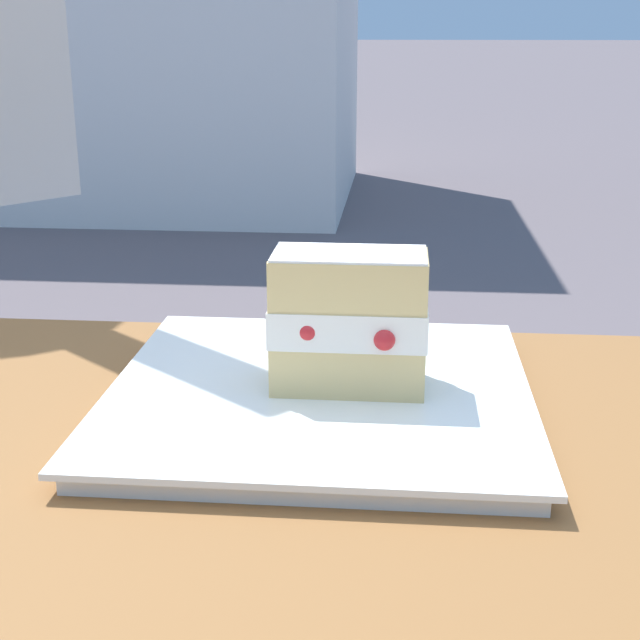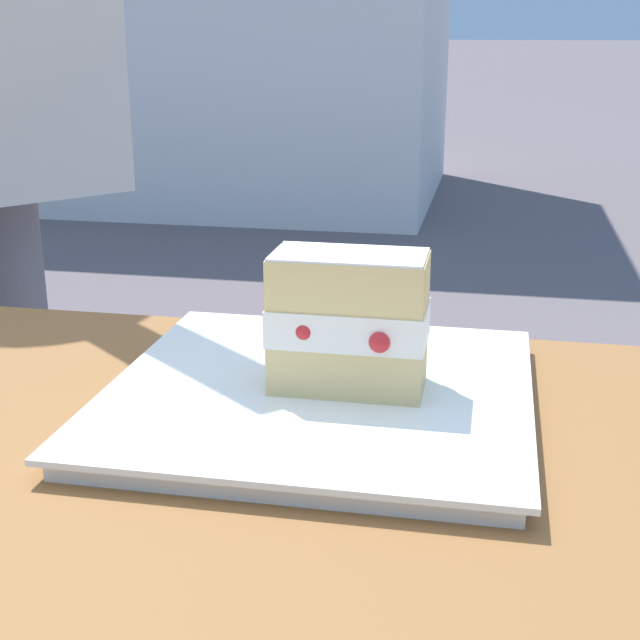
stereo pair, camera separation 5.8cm
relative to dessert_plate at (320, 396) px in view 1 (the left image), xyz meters
name	(u,v)px [view 1 (the left image)]	position (x,y,z in m)	size (l,w,h in m)	color
dessert_plate	(320,396)	(0.00, 0.00, 0.00)	(0.27, 0.27, 0.02)	white
cake_slice	(349,321)	(0.02, 0.00, 0.05)	(0.10, 0.07, 0.09)	#E0C17A
dessert_fork	(250,331)	(-0.07, 0.14, 0.00)	(0.10, 0.16, 0.01)	silver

